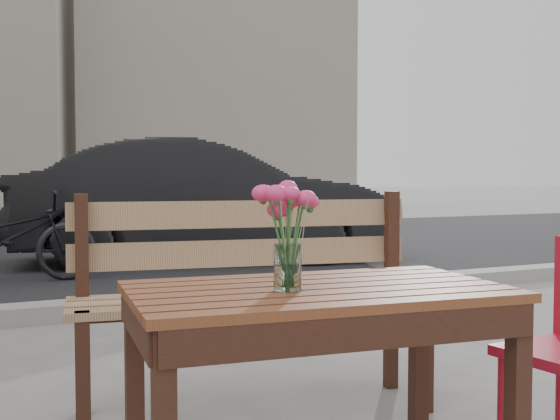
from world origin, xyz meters
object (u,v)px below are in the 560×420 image
main_vase (288,222)px  main_table (317,324)px  bicycle (5,237)px  parked_car (201,201)px

main_vase → main_table: bearing=13.2°
main_table → bicycle: 5.03m
main_vase → bicycle: 5.06m
bicycle → parked_car: bearing=-65.7°
main_vase → parked_car: size_ratio=0.07×
main_table → bicycle: (-0.53, 5.00, -0.14)m
parked_car → main_table: bearing=178.5°
main_table → main_vase: 0.32m
main_table → parked_car: (1.61, 5.78, 0.13)m
main_vase → parked_car: 6.06m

